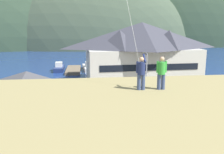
% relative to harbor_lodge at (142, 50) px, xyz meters
% --- Properties ---
extents(ground_plane, '(600.00, 600.00, 0.00)m').
position_rel_harbor_lodge_xyz_m(ground_plane, '(-7.86, -22.60, -5.90)').
color(ground_plane, '#66604C').
extents(parking_lot_pad, '(40.00, 20.00, 0.10)m').
position_rel_harbor_lodge_xyz_m(parking_lot_pad, '(-7.86, -17.60, -5.85)').
color(parking_lot_pad, gray).
rests_on(parking_lot_pad, ground).
extents(bay_water, '(360.00, 84.00, 0.03)m').
position_rel_harbor_lodge_xyz_m(bay_water, '(-7.86, 37.40, -5.89)').
color(bay_water, navy).
rests_on(bay_water, ground).
extents(far_hill_east_peak, '(103.32, 44.35, 49.89)m').
position_rel_harbor_lodge_xyz_m(far_hill_east_peak, '(-44.79, 97.43, -5.90)').
color(far_hill_east_peak, '#334733').
rests_on(far_hill_east_peak, ground).
extents(far_hill_center_saddle, '(115.70, 61.09, 79.61)m').
position_rel_harbor_lodge_xyz_m(far_hill_center_saddle, '(-7.70, 90.11, -5.90)').
color(far_hill_center_saddle, '#42513D').
rests_on(far_hill_center_saddle, ground).
extents(far_hill_far_shoulder, '(98.84, 46.10, 88.33)m').
position_rel_harbor_lodge_xyz_m(far_hill_far_shoulder, '(57.76, 95.85, -5.90)').
color(far_hill_far_shoulder, '#334733').
rests_on(far_hill_far_shoulder, ground).
extents(harbor_lodge, '(22.14, 12.85, 11.02)m').
position_rel_harbor_lodge_xyz_m(harbor_lodge, '(0.00, 0.00, 0.00)').
color(harbor_lodge, beige).
rests_on(harbor_lodge, ground).
extents(storage_shed_near_lot, '(7.85, 5.71, 4.74)m').
position_rel_harbor_lodge_xyz_m(storage_shed_near_lot, '(-17.83, -13.92, -3.44)').
color(storage_shed_near_lot, '#756B5B').
rests_on(storage_shed_near_lot, ground).
extents(storage_shed_waterside, '(4.66, 4.37, 4.43)m').
position_rel_harbor_lodge_xyz_m(storage_shed_waterside, '(-5.00, 3.05, -3.61)').
color(storage_shed_waterside, beige).
rests_on(storage_shed_waterside, ground).
extents(wharf_dock, '(3.20, 10.40, 0.70)m').
position_rel_harbor_lodge_xyz_m(wharf_dock, '(-13.42, 11.68, -5.55)').
color(wharf_dock, '#70604C').
rests_on(wharf_dock, ground).
extents(moored_boat_wharfside, '(2.30, 6.75, 2.16)m').
position_rel_harbor_lodge_xyz_m(moored_boat_wharfside, '(-16.82, 12.92, -5.18)').
color(moored_boat_wharfside, navy).
rests_on(moored_boat_wharfside, ground).
extents(moored_boat_outer_mooring, '(3.42, 8.67, 2.16)m').
position_rel_harbor_lodge_xyz_m(moored_boat_outer_mooring, '(-9.68, 12.57, -5.18)').
color(moored_boat_outer_mooring, silver).
rests_on(moored_boat_outer_mooring, ground).
extents(parked_car_front_row_red, '(4.32, 2.29, 1.82)m').
position_rel_harbor_lodge_xyz_m(parked_car_front_row_red, '(-14.53, -21.19, -4.84)').
color(parked_car_front_row_red, '#B28923').
rests_on(parked_car_front_row_red, parking_lot_pad).
extents(parked_car_back_row_left, '(4.32, 2.29, 1.82)m').
position_rel_harbor_lodge_xyz_m(parked_car_back_row_left, '(-10.38, -15.73, -4.84)').
color(parked_car_back_row_left, red).
rests_on(parked_car_back_row_left, parking_lot_pad).
extents(parked_car_mid_row_near, '(4.28, 2.22, 1.82)m').
position_rel_harbor_lodge_xyz_m(parked_car_mid_row_near, '(-8.82, -22.16, -4.84)').
color(parked_car_mid_row_near, navy).
rests_on(parked_car_mid_row_near, parking_lot_pad).
extents(parked_car_mid_row_far, '(4.31, 2.27, 1.82)m').
position_rel_harbor_lodge_xyz_m(parked_car_mid_row_far, '(1.85, -17.26, -4.84)').
color(parked_car_mid_row_far, '#236633').
rests_on(parked_car_mid_row_far, parking_lot_pad).
extents(parked_car_corner_spot, '(4.36, 2.38, 1.82)m').
position_rel_harbor_lodge_xyz_m(parked_car_corner_spot, '(-5.65, -16.31, -4.84)').
color(parked_car_corner_spot, navy).
rests_on(parked_car_corner_spot, parking_lot_pad).
extents(parking_light_pole, '(0.24, 0.78, 6.47)m').
position_rel_harbor_lodge_xyz_m(parking_light_pole, '(-2.22, -12.05, -2.04)').
color(parking_light_pole, '#ADADB2').
rests_on(parking_light_pole, parking_lot_pad).
extents(person_kite_flyer, '(0.53, 0.65, 1.86)m').
position_rel_harbor_lodge_xyz_m(person_kite_flyer, '(-7.73, -31.63, 1.77)').
color(person_kite_flyer, '#384770').
rests_on(person_kite_flyer, grassy_hill_foreground).
extents(person_companion, '(0.55, 0.40, 1.74)m').
position_rel_harbor_lodge_xyz_m(person_companion, '(-6.66, -31.67, 1.75)').
color(person_companion, '#384770').
rests_on(person_companion, grassy_hill_foreground).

